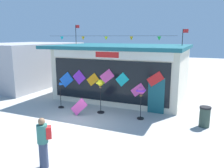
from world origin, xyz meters
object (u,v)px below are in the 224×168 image
at_px(wind_spinner_left, 100,87).
at_px(kite_shop_building, 123,71).
at_px(wind_spinner_far_left, 62,92).
at_px(wind_spinner_center_left, 141,93).
at_px(display_kite_on_ground, 79,107).
at_px(person_near_camera, 43,142).
at_px(trash_bin, 205,117).

bearing_deg(wind_spinner_left, kite_shop_building, 91.75).
relative_size(wind_spinner_far_left, wind_spinner_center_left, 0.91).
xyz_separation_m(wind_spinner_center_left, display_kite_on_ground, (-3.13, -0.82, -0.86)).
distance_m(wind_spinner_left, display_kite_on_ground, 1.54).
xyz_separation_m(wind_spinner_far_left, person_near_camera, (3.17, -5.43, -0.10)).
bearing_deg(wind_spinner_left, wind_spinner_center_left, -1.48).
bearing_deg(trash_bin, wind_spinner_center_left, -176.14).
distance_m(wind_spinner_left, person_near_camera, 5.61).
xyz_separation_m(kite_shop_building, wind_spinner_center_left, (2.41, -3.91, -0.47)).
bearing_deg(trash_bin, person_near_camera, -129.03).
bearing_deg(kite_shop_building, wind_spinner_center_left, -58.33).
bearing_deg(wind_spinner_left, wind_spinner_far_left, -177.64).
xyz_separation_m(wind_spinner_left, trash_bin, (5.32, 0.14, -0.95)).
height_order(wind_spinner_center_left, trash_bin, wind_spinner_center_left).
xyz_separation_m(kite_shop_building, wind_spinner_far_left, (-2.34, -3.95, -0.84)).
height_order(kite_shop_building, person_near_camera, kite_shop_building).
distance_m(wind_spinner_center_left, trash_bin, 3.15).
relative_size(person_near_camera, display_kite_on_ground, 1.87).
bearing_deg(wind_spinner_far_left, kite_shop_building, 59.42).
relative_size(wind_spinner_far_left, display_kite_on_ground, 1.71).
distance_m(kite_shop_building, display_kite_on_ground, 4.97).
bearing_deg(kite_shop_building, trash_bin, -34.27).
bearing_deg(wind_spinner_center_left, person_near_camera, -106.06).
xyz_separation_m(person_near_camera, display_kite_on_ground, (-1.56, 4.65, -0.40)).
bearing_deg(wind_spinner_left, display_kite_on_ground, -133.57).
bearing_deg(wind_spinner_center_left, trash_bin, 3.86).
xyz_separation_m(wind_spinner_far_left, wind_spinner_center_left, (4.75, 0.04, 0.37)).
distance_m(kite_shop_building, person_near_camera, 9.47).
bearing_deg(person_near_camera, kite_shop_building, 147.07).
distance_m(person_near_camera, display_kite_on_ground, 4.92).
distance_m(wind_spinner_far_left, person_near_camera, 6.29).
relative_size(kite_shop_building, display_kite_on_ground, 9.45).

